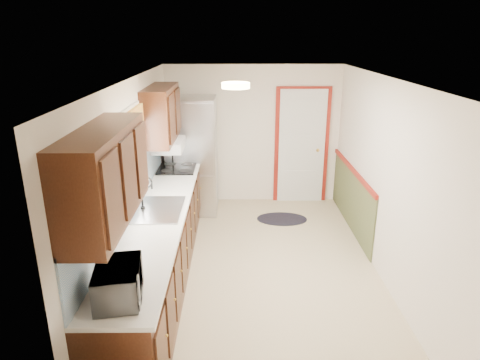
{
  "coord_description": "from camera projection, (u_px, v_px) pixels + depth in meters",
  "views": [
    {
      "loc": [
        -0.3,
        -4.78,
        2.88
      ],
      "look_at": [
        -0.25,
        0.25,
        1.15
      ],
      "focal_mm": 32.0,
      "sensor_mm": 36.0,
      "label": 1
    }
  ],
  "objects": [
    {
      "name": "room_shell",
      "position": [
        261.0,
        183.0,
        5.07
      ],
      "size": [
        3.2,
        5.2,
        2.52
      ],
      "color": "#CAB78E",
      "rests_on": "ground"
    },
    {
      "name": "kitchen_run",
      "position": [
        155.0,
        223.0,
        4.91
      ],
      "size": [
        0.63,
        4.0,
        2.2
      ],
      "color": "#35180C",
      "rests_on": "ground"
    },
    {
      "name": "back_wall_trim",
      "position": [
        312.0,
        157.0,
        7.27
      ],
      "size": [
        1.12,
        2.3,
        2.08
      ],
      "color": "maroon",
      "rests_on": "ground"
    },
    {
      "name": "ceiling_fixture",
      "position": [
        236.0,
        85.0,
        4.5
      ],
      "size": [
        0.3,
        0.3,
        0.06
      ],
      "primitive_type": "cylinder",
      "color": "#FFD88C",
      "rests_on": "room_shell"
    },
    {
      "name": "microwave",
      "position": [
        118.0,
        279.0,
        3.25
      ],
      "size": [
        0.35,
        0.54,
        0.34
      ],
      "primitive_type": "imported",
      "rotation": [
        0.0,
        0.0,
        1.73
      ],
      "color": "white",
      "rests_on": "kitchen_run"
    },
    {
      "name": "refrigerator",
      "position": [
        192.0,
        156.0,
        7.08
      ],
      "size": [
        0.81,
        0.8,
        1.92
      ],
      "rotation": [
        0.0,
        0.0,
        -0.01
      ],
      "color": "#B7B7BC",
      "rests_on": "ground"
    },
    {
      "name": "rug",
      "position": [
        282.0,
        219.0,
        6.99
      ],
      "size": [
        0.84,
        0.56,
        0.01
      ],
      "primitive_type": "ellipsoid",
      "rotation": [
        0.0,
        0.0,
        -0.05
      ],
      "color": "black",
      "rests_on": "ground"
    },
    {
      "name": "cooktop",
      "position": [
        177.0,
        168.0,
        6.47
      ],
      "size": [
        0.55,
        0.66,
        0.02
      ],
      "primitive_type": "cube",
      "color": "black",
      "rests_on": "kitchen_run"
    }
  ]
}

